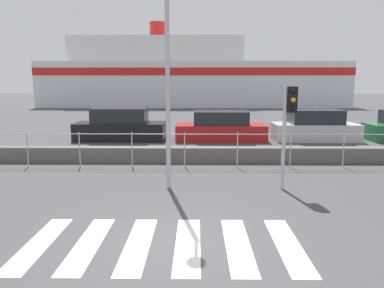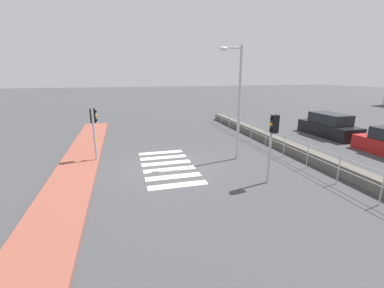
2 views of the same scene
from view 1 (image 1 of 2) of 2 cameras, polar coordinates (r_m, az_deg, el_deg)
The scene contains 10 objects.
ground_plane at distance 6.99m, azimuth -2.78°, elevation -15.03°, with size 160.00×160.00×0.00m, color #424244.
crosswalk at distance 7.00m, azimuth -4.45°, elevation -14.96°, with size 4.95×2.40×0.01m.
seawall at distance 13.61m, azimuth -1.01°, elevation -1.60°, with size 23.87×0.55×0.53m.
harbor_fence at distance 12.66m, azimuth -1.13°, elevation -0.07°, with size 21.52×0.04×1.20m.
traffic_light_far at distance 10.20m, azimuth 14.56°, elevation 4.36°, with size 0.34×0.32×2.77m.
streetlamp at distance 9.77m, azimuth -3.88°, elevation 12.91°, with size 0.32×1.18×5.54m.
ferry_boat at distance 44.48m, azimuth -0.87°, elevation 10.08°, with size 34.27×8.44×9.54m.
parked_car_black at distance 18.93m, azimuth -10.87°, elevation 2.65°, with size 4.38×1.76×1.58m.
parked_car_red at distance 18.59m, azimuth 4.38°, elevation 2.47°, with size 4.41×1.83×1.44m.
parked_car_silver at distance 19.44m, azimuth 18.22°, elevation 2.44°, with size 4.08×1.79×1.52m.
Camera 1 is at (0.41, -6.34, 2.91)m, focal length 35.00 mm.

